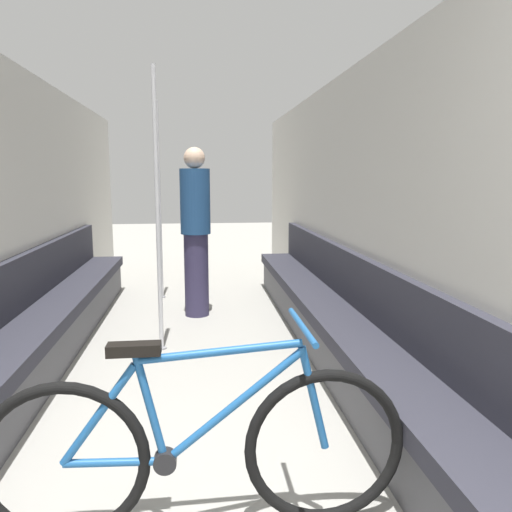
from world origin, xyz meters
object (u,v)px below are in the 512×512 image
at_px(grab_pole_far, 159,204).
at_px(passenger_standing, 196,230).
at_px(bench_seat_row_left, 41,329).
at_px(bench_seat_row_right, 332,319).
at_px(bicycle, 197,449).
at_px(grab_pole_near, 158,216).

distance_m(grab_pole_far, passenger_standing, 0.94).
height_order(bench_seat_row_left, bench_seat_row_right, same).
xyz_separation_m(bench_seat_row_left, bench_seat_row_right, (2.25, 0.00, 0.00)).
relative_size(bicycle, grab_pole_near, 0.74).
distance_m(bench_seat_row_right, grab_pole_near, 1.62).
height_order(bench_seat_row_right, passenger_standing, passenger_standing).
relative_size(grab_pole_far, passenger_standing, 1.33).
bearing_deg(passenger_standing, bicycle, -117.99).
bearing_deg(grab_pole_near, passenger_standing, 73.60).
xyz_separation_m(grab_pole_far, passenger_standing, (0.41, -0.81, -0.22)).
bearing_deg(grab_pole_far, passenger_standing, -63.16).
bearing_deg(grab_pole_far, bench_seat_row_right, -54.23).
relative_size(bench_seat_row_left, bench_seat_row_right, 1.00).
relative_size(bench_seat_row_right, grab_pole_far, 2.27).
distance_m(bicycle, grab_pole_far, 4.12).
xyz_separation_m(bicycle, passenger_standing, (-0.00, 3.21, 0.53)).
height_order(bench_seat_row_right, grab_pole_far, grab_pole_far).
height_order(bench_seat_row_left, grab_pole_far, grab_pole_far).
bearing_deg(bench_seat_row_right, grab_pole_near, 169.56).
bearing_deg(grab_pole_near, grab_pole_far, 93.70).
relative_size(bench_seat_row_right, passenger_standing, 3.01).
height_order(grab_pole_near, grab_pole_far, same).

